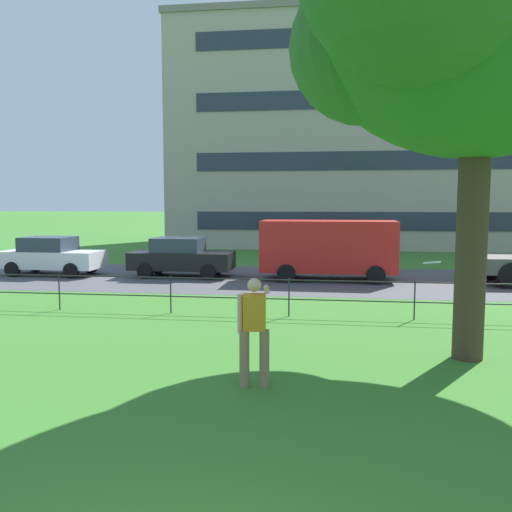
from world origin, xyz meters
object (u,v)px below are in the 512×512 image
at_px(car_white_left, 51,256).
at_px(car_black_center, 181,257).
at_px(person_thrower, 254,328).
at_px(panel_van_right, 329,246).
at_px(apartment_building_background, 376,137).
at_px(frisbee, 432,262).

distance_m(car_white_left, car_black_center, 5.33).
xyz_separation_m(person_thrower, panel_van_right, (1.14, 12.11, 0.32)).
distance_m(person_thrower, panel_van_right, 12.17).
height_order(car_white_left, car_black_center, same).
relative_size(panel_van_right, apartment_building_background, 0.19).
xyz_separation_m(car_black_center, panel_van_right, (5.77, -0.14, 0.49)).
height_order(car_white_left, apartment_building_background, apartment_building_background).
bearing_deg(car_white_left, car_black_center, 2.55).
distance_m(car_black_center, panel_van_right, 5.79).
bearing_deg(person_thrower, apartment_building_background, 81.93).
relative_size(car_white_left, car_black_center, 1.01).
relative_size(frisbee, panel_van_right, 0.08).
xyz_separation_m(car_white_left, car_black_center, (5.32, 0.24, 0.00)).
bearing_deg(frisbee, car_black_center, 121.42).
xyz_separation_m(car_white_left, panel_van_right, (11.09, 0.09, 0.49)).
bearing_deg(panel_van_right, apartment_building_background, 80.13).
xyz_separation_m(person_thrower, car_white_left, (-9.95, 12.01, -0.17)).
bearing_deg(panel_van_right, frisbee, -82.38).
height_order(panel_van_right, apartment_building_background, apartment_building_background).
xyz_separation_m(car_black_center, apartment_building_background, (8.86, 17.61, 6.57)).
relative_size(person_thrower, car_white_left, 0.43).
relative_size(frisbee, apartment_building_background, 0.01).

